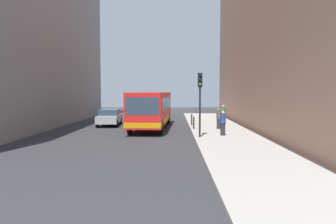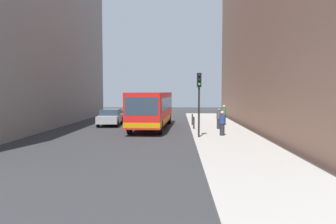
# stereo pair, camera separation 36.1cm
# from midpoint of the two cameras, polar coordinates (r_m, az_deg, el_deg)

# --- Properties ---
(ground_plane) EXTENTS (80.00, 80.00, 0.00)m
(ground_plane) POSITION_cam_midpoint_polar(r_m,az_deg,el_deg) (23.49, -4.01, -3.86)
(ground_plane) COLOR #2D2D30
(sidewalk) EXTENTS (4.40, 40.00, 0.15)m
(sidewalk) POSITION_cam_midpoint_polar(r_m,az_deg,el_deg) (23.63, 9.18, -3.67)
(sidewalk) COLOR #9E9991
(sidewalk) RESTS_ON ground
(building_left) EXTENTS (7.00, 32.00, 16.93)m
(building_left) POSITION_cam_midpoint_polar(r_m,az_deg,el_deg) (30.88, -25.77, 13.35)
(building_left) COLOR gray
(building_left) RESTS_ON ground
(building_right) EXTENTS (7.00, 32.00, 15.17)m
(building_right) POSITION_cam_midpoint_polar(r_m,az_deg,el_deg) (29.15, 20.42, 12.33)
(building_right) COLOR #936B56
(building_right) RESTS_ON ground
(bus) EXTENTS (3.06, 11.13, 3.00)m
(bus) POSITION_cam_midpoint_polar(r_m,az_deg,el_deg) (26.97, -3.26, 0.78)
(bus) COLOR red
(bus) RESTS_ON ground
(car_beside_bus) EXTENTS (2.04, 4.49, 1.48)m
(car_beside_bus) POSITION_cam_midpoint_polar(r_m,az_deg,el_deg) (29.49, -10.69, -0.87)
(car_beside_bus) COLOR #A5A8AD
(car_beside_bus) RESTS_ON ground
(traffic_light) EXTENTS (0.28, 0.33, 4.10)m
(traffic_light) POSITION_cam_midpoint_polar(r_m,az_deg,el_deg) (20.51, 5.21, 3.47)
(traffic_light) COLOR black
(traffic_light) RESTS_ON sidewalk
(bollard_near) EXTENTS (0.11, 0.11, 0.95)m
(bollard_near) POSITION_cam_midpoint_polar(r_m,az_deg,el_deg) (25.26, 4.20, -1.91)
(bollard_near) COLOR black
(bollard_near) RESTS_ON sidewalk
(bollard_mid) EXTENTS (0.11, 0.11, 0.95)m
(bollard_mid) POSITION_cam_midpoint_polar(r_m,az_deg,el_deg) (28.17, 3.87, -1.34)
(bollard_mid) COLOR black
(bollard_mid) RESTS_ON sidewalk
(pedestrian_near_signal) EXTENTS (0.38, 0.38, 1.62)m
(pedestrian_near_signal) POSITION_cam_midpoint_polar(r_m,az_deg,el_deg) (21.62, 9.26, -2.00)
(pedestrian_near_signal) COLOR #26262D
(pedestrian_near_signal) RESTS_ON sidewalk
(pedestrian_mid_sidewalk) EXTENTS (0.38, 0.38, 1.60)m
(pedestrian_mid_sidewalk) POSITION_cam_midpoint_polar(r_m,az_deg,el_deg) (25.42, 8.61, -1.19)
(pedestrian_mid_sidewalk) COLOR #26262D
(pedestrian_mid_sidewalk) RESTS_ON sidewalk
(pedestrian_far_sidewalk) EXTENTS (0.38, 0.38, 1.74)m
(pedestrian_far_sidewalk) POSITION_cam_midpoint_polar(r_m,az_deg,el_deg) (28.77, 9.44, -0.48)
(pedestrian_far_sidewalk) COLOR #26262D
(pedestrian_far_sidewalk) RESTS_ON sidewalk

